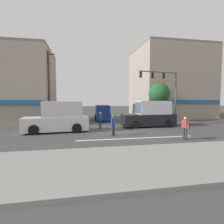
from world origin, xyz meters
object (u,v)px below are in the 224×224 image
Objects in this scene: van_crossing_center at (102,113)px; street_tree at (159,94)px; box_truck_waiting_far at (150,115)px; pedestrian_far_side at (100,119)px; box_truck_approaching_near at (59,118)px; pedestrian_mid_crossing at (113,124)px; pedestrian_foreground_with_bag at (185,127)px; utility_pole_near_left at (49,87)px; traffic_light_mast at (166,87)px.

street_tree is at bearing -19.23° from van_crossing_center.
pedestrian_far_side is (-5.42, -0.51, -0.30)m from box_truck_waiting_far.
pedestrian_mid_crossing is at bearing -29.18° from box_truck_approaching_near.
street_tree is 3.05× the size of pedestrian_far_side.
pedestrian_foreground_with_bag is (-2.91, -10.39, -2.71)m from street_tree.
street_tree is at bearing 74.33° from pedestrian_foreground_with_bag.
box_truck_approaching_near is at bearing 150.82° from pedestrian_mid_crossing.
box_truck_waiting_far is (10.81, -3.57, -3.11)m from utility_pole_near_left.
utility_pole_near_left is 1.47× the size of box_truck_approaching_near.
van_crossing_center is at bearing 87.38° from pedestrian_mid_crossing.
utility_pole_near_left is at bearing -154.94° from van_crossing_center.
street_tree is 13.61m from box_truck_approaching_near.
traffic_light_mast is at bearing 11.15° from box_truck_approaching_near.
utility_pole_near_left is 15.07m from pedestrian_foreground_with_bag.
box_truck_approaching_near is (-12.24, -5.44, -2.41)m from street_tree.
street_tree is 3.05× the size of pedestrian_foreground_with_bag.
van_crossing_center is at bearing 57.93° from box_truck_approaching_near.
pedestrian_foreground_with_bag is (10.87, -9.86, -3.41)m from utility_pole_near_left.
box_truck_approaching_near is 5.18m from pedestrian_mid_crossing.
street_tree is 3.29m from traffic_light_mast.
pedestrian_foreground_with_bag is at bearing -89.45° from box_truck_waiting_far.
pedestrian_far_side is (-5.48, 5.78, 0.00)m from pedestrian_foreground_with_bag.
street_tree reaches higher than box_truck_approaching_near.
pedestrian_far_side is at bearing -37.12° from utility_pole_near_left.
pedestrian_far_side is (-1.15, -7.14, -0.05)m from van_crossing_center.
utility_pole_near_left is at bearing 142.88° from pedestrian_far_side.
van_crossing_center is at bearing 108.54° from pedestrian_foreground_with_bag.
pedestrian_mid_crossing is at bearing -145.77° from traffic_light_mast.
box_truck_waiting_far is at bearing 39.07° from pedestrian_mid_crossing.
utility_pole_near_left is at bearing 137.78° from pedestrian_foreground_with_bag.
box_truck_waiting_far is at bearing 5.35° from pedestrian_far_side.
traffic_light_mast is (13.11, -2.63, -0.06)m from utility_pole_near_left.
box_truck_waiting_far is 1.20× the size of van_crossing_center.
street_tree is 5.61m from box_truck_waiting_far.
traffic_light_mast is 1.08× the size of box_truck_approaching_near.
box_truck_waiting_far is 6.30m from pedestrian_foreground_with_bag.
pedestrian_mid_crossing is (-0.48, -10.49, -0.06)m from van_crossing_center.
pedestrian_far_side is at bearing -174.65° from box_truck_waiting_far.
street_tree is 8.12m from van_crossing_center.
pedestrian_far_side is at bearing -99.12° from van_crossing_center.
utility_pole_near_left is 1.80× the size of van_crossing_center.
utility_pole_near_left is 10.17m from pedestrian_mid_crossing.
utility_pole_near_left is at bearing 161.71° from box_truck_waiting_far.
van_crossing_center is at bearing 160.77° from street_tree.
pedestrian_far_side is at bearing 101.21° from pedestrian_mid_crossing.
pedestrian_foreground_with_bag is at bearing -107.21° from traffic_light_mast.
pedestrian_far_side is at bearing 133.45° from pedestrian_foreground_with_bag.
box_truck_waiting_far is (-2.30, -0.94, -3.05)m from traffic_light_mast.
traffic_light_mast reaches higher than pedestrian_mid_crossing.
pedestrian_mid_crossing is (-7.73, -7.96, -2.71)m from street_tree.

